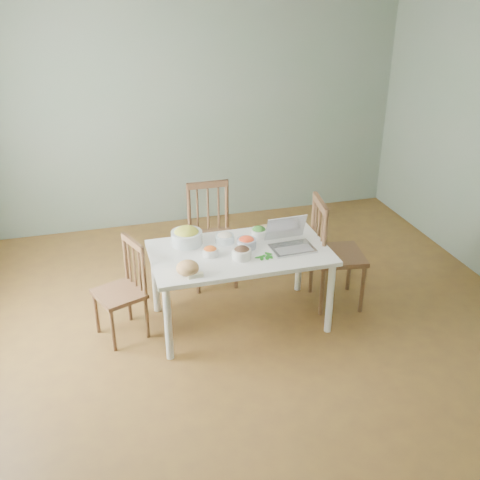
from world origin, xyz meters
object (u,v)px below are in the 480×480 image
object	(u,v)px
dining_table	(240,286)
chair_left	(119,292)
chair_far	(213,237)
bowl_squash	(187,236)
laptop	(293,236)
bread_boule	(188,268)
chair_right	(338,253)

from	to	relation	value
dining_table	chair_left	xyz separation A→B (m)	(-1.02, 0.07, 0.08)
chair_far	chair_left	size ratio (longest dim) A/B	1.15
chair_left	bowl_squash	world-z (taller)	chair_left
chair_left	laptop	bearing A→B (deg)	62.51
chair_far	bread_boule	world-z (taller)	chair_far
chair_left	chair_far	bearing A→B (deg)	103.64
bread_boule	chair_right	bearing A→B (deg)	13.18
chair_left	bowl_squash	bearing A→B (deg)	85.10
chair_left	chair_right	xyz separation A→B (m)	(1.97, -0.01, 0.09)
bread_boule	laptop	distance (m)	0.95
chair_far	laptop	bearing A→B (deg)	-57.81
dining_table	chair_right	xyz separation A→B (m)	(0.94, 0.06, 0.17)
chair_far	bowl_squash	world-z (taller)	chair_far
laptop	chair_left	bearing A→B (deg)	171.46
chair_right	bowl_squash	bearing A→B (deg)	90.60
dining_table	laptop	world-z (taller)	laptop
chair_right	bread_boule	xyz separation A→B (m)	(-1.44, -0.34, 0.24)
dining_table	chair_far	xyz separation A→B (m)	(-0.07, 0.73, 0.15)
bowl_squash	chair_right	bearing A→B (deg)	-7.94
chair_far	laptop	world-z (taller)	chair_far
chair_far	chair_right	distance (m)	1.21
dining_table	bread_boule	size ratio (longest dim) A/B	8.41
chair_far	dining_table	bearing A→B (deg)	-83.78
dining_table	bowl_squash	world-z (taller)	bowl_squash
bread_boule	bowl_squash	bearing A→B (deg)	79.82
chair_left	chair_right	distance (m)	1.97
chair_left	laptop	world-z (taller)	laptop
dining_table	bowl_squash	size ratio (longest dim) A/B	5.58
chair_far	laptop	xyz separation A→B (m)	(0.50, -0.83, 0.32)
bowl_squash	chair_left	bearing A→B (deg)	-163.70
chair_far	chair_right	bearing A→B (deg)	-32.72
dining_table	bread_boule	xyz separation A→B (m)	(-0.50, -0.28, 0.41)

